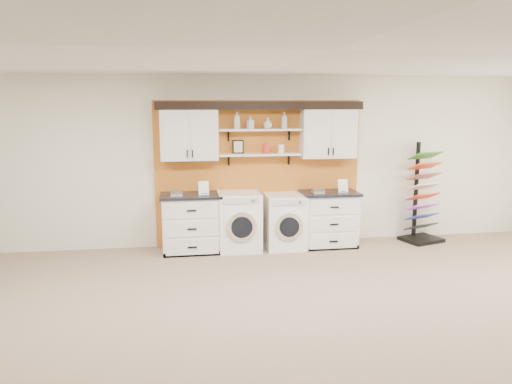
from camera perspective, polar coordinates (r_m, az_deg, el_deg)
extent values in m
plane|color=#8D735F|center=(4.95, 7.78, -18.50)|extent=(10.00, 10.00, 0.00)
plane|color=white|center=(4.36, 8.70, 15.77)|extent=(10.00, 10.00, 0.00)
plane|color=white|center=(8.31, 0.24, 3.56)|extent=(10.00, 0.00, 10.00)
cube|color=#BA661F|center=(8.30, 0.27, 2.16)|extent=(3.40, 0.07, 2.40)
cube|color=white|center=(7.97, -7.65, 6.65)|extent=(0.90, 0.34, 0.84)
cube|color=white|center=(7.79, -9.25, 6.53)|extent=(0.42, 0.01, 0.78)
cube|color=white|center=(7.80, -6.00, 6.61)|extent=(0.42, 0.01, 0.78)
cube|color=white|center=(8.32, 8.22, 6.79)|extent=(0.90, 0.34, 0.84)
cube|color=white|center=(8.09, 7.08, 6.72)|extent=(0.42, 0.01, 0.78)
cube|color=white|center=(8.22, 10.05, 6.69)|extent=(0.42, 0.01, 0.78)
cube|color=white|center=(8.09, 0.46, 4.31)|extent=(1.32, 0.28, 0.03)
cube|color=white|center=(8.06, 0.46, 7.14)|extent=(1.32, 0.28, 0.03)
cube|color=black|center=(8.07, 0.44, 9.98)|extent=(3.30, 0.40, 0.10)
cube|color=black|center=(7.88, 0.66, 9.54)|extent=(3.30, 0.04, 0.04)
cube|color=black|center=(8.08, -2.06, 5.19)|extent=(0.18, 0.02, 0.22)
cube|color=beige|center=(8.07, -2.05, 5.18)|extent=(0.14, 0.01, 0.18)
cylinder|color=red|center=(8.10, 1.16, 4.99)|extent=(0.11, 0.11, 0.16)
cylinder|color=silver|center=(8.15, 2.90, 4.94)|extent=(0.10, 0.10, 0.14)
cube|color=white|center=(8.03, -7.38, -3.66)|extent=(0.90, 0.60, 0.90)
cube|color=black|center=(7.89, -7.27, -7.05)|extent=(0.90, 0.06, 0.07)
cube|color=black|center=(7.94, -7.46, -0.37)|extent=(0.96, 0.66, 0.04)
cube|color=white|center=(7.67, -7.38, -2.10)|extent=(0.82, 0.02, 0.25)
cube|color=white|center=(7.74, -7.33, -4.20)|extent=(0.82, 0.02, 0.25)
cube|color=white|center=(7.82, -7.28, -6.25)|extent=(0.82, 0.02, 0.25)
cube|color=white|center=(8.39, 8.26, -3.16)|extent=(0.88, 0.60, 0.88)
cube|color=black|center=(8.24, 8.74, -6.32)|extent=(0.88, 0.06, 0.07)
cube|color=black|center=(8.29, 8.35, -0.08)|extent=(0.93, 0.66, 0.04)
cube|color=white|center=(8.04, 8.94, -1.70)|extent=(0.80, 0.02, 0.24)
cube|color=white|center=(8.10, 8.89, -3.65)|extent=(0.80, 0.02, 0.24)
cube|color=white|center=(8.18, 8.83, -5.57)|extent=(0.80, 0.02, 0.24)
cube|color=white|center=(8.08, -1.94, -3.34)|extent=(0.67, 0.66, 0.94)
cube|color=silver|center=(7.67, -1.66, -1.00)|extent=(0.57, 0.02, 0.10)
cylinder|color=silver|center=(7.76, -1.65, -4.02)|extent=(0.48, 0.05, 0.48)
cylinder|color=black|center=(7.74, -1.62, -4.07)|extent=(0.34, 0.03, 0.34)
cube|color=white|center=(8.20, 3.29, -3.32)|extent=(0.64, 0.66, 0.89)
cube|color=silver|center=(7.80, 3.83, -1.19)|extent=(0.54, 0.02, 0.09)
cylinder|color=silver|center=(7.89, 3.79, -3.99)|extent=(0.45, 0.05, 0.45)
cylinder|color=black|center=(7.87, 3.83, -4.03)|extent=(0.32, 0.03, 0.32)
cube|color=black|center=(9.10, 18.34, -5.15)|extent=(0.74, 0.68, 0.06)
cube|color=black|center=(9.05, 17.83, 0.27)|extent=(0.06, 0.06, 1.65)
cube|color=black|center=(9.06, 18.33, -3.74)|extent=(0.58, 0.43, 0.15)
cube|color=#2D339D|center=(9.02, 18.39, -2.67)|extent=(0.58, 0.43, 0.15)
cube|color=#DC61CF|center=(8.99, 18.46, -1.58)|extent=(0.58, 0.43, 0.15)
cube|color=red|center=(8.95, 18.52, -0.48)|extent=(0.58, 0.43, 0.15)
cube|color=silver|center=(8.93, 18.58, 0.62)|extent=(0.58, 0.43, 0.15)
cube|color=#AB4E47|center=(8.90, 18.65, 1.73)|extent=(0.58, 0.43, 0.15)
cube|color=#E74F1B|center=(8.88, 18.71, 2.84)|extent=(0.58, 0.43, 0.15)
cube|color=#2E8A25|center=(8.86, 18.78, 3.97)|extent=(0.58, 0.43, 0.15)
imported|color=silver|center=(8.00, -2.20, 8.19)|extent=(0.14, 0.14, 0.27)
imported|color=silver|center=(8.03, -0.66, 7.95)|extent=(0.12, 0.12, 0.20)
imported|color=silver|center=(8.08, 1.34, 7.88)|extent=(0.18, 0.18, 0.18)
imported|color=silver|center=(8.13, 3.26, 8.19)|extent=(0.11, 0.11, 0.27)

